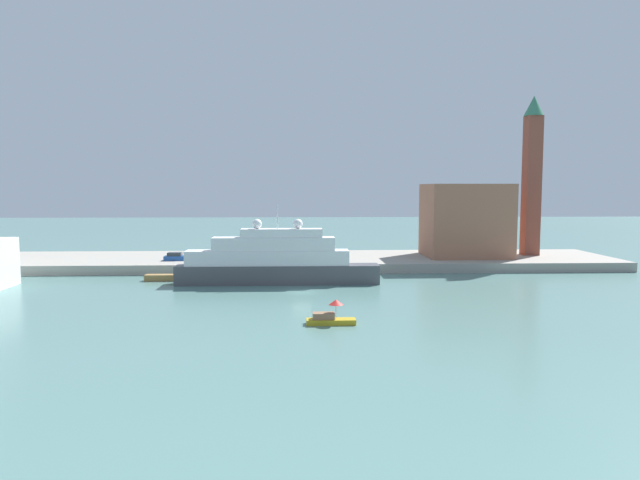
{
  "coord_description": "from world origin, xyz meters",
  "views": [
    {
      "loc": [
        -0.64,
        -74.44,
        13.63
      ],
      "look_at": [
        2.65,
        6.0,
        6.4
      ],
      "focal_mm": 32.13,
      "sensor_mm": 36.0,
      "label": 1
    }
  ],
  "objects_px": {
    "large_yacht": "(275,261)",
    "small_motorboat": "(330,317)",
    "mooring_bollard": "(344,261)",
    "parked_car": "(176,257)",
    "harbor_building": "(466,220)",
    "work_barge": "(164,278)",
    "bell_tower": "(532,171)",
    "person_figure": "(209,255)"
  },
  "relations": [
    {
      "from": "large_yacht",
      "to": "small_motorboat",
      "type": "bearing_deg",
      "value": -75.36
    },
    {
      "from": "work_barge",
      "to": "mooring_bollard",
      "type": "xyz_separation_m",
      "value": [
        27.39,
        6.86,
        1.46
      ]
    },
    {
      "from": "harbor_building",
      "to": "bell_tower",
      "type": "distance_m",
      "value": 15.3
    },
    {
      "from": "work_barge",
      "to": "mooring_bollard",
      "type": "height_order",
      "value": "mooring_bollard"
    },
    {
      "from": "small_motorboat",
      "to": "parked_car",
      "type": "relative_size",
      "value": 1.29
    },
    {
      "from": "parked_car",
      "to": "person_figure",
      "type": "relative_size",
      "value": 2.31
    },
    {
      "from": "harbor_building",
      "to": "parked_car",
      "type": "height_order",
      "value": "harbor_building"
    },
    {
      "from": "large_yacht",
      "to": "mooring_bollard",
      "type": "distance_m",
      "value": 15.03
    },
    {
      "from": "small_motorboat",
      "to": "person_figure",
      "type": "height_order",
      "value": "person_figure"
    },
    {
      "from": "large_yacht",
      "to": "person_figure",
      "type": "relative_size",
      "value": 17.41
    },
    {
      "from": "work_barge",
      "to": "mooring_bollard",
      "type": "relative_size",
      "value": 8.04
    },
    {
      "from": "small_motorboat",
      "to": "person_figure",
      "type": "bearing_deg",
      "value": 114.02
    },
    {
      "from": "large_yacht",
      "to": "work_barge",
      "type": "height_order",
      "value": "large_yacht"
    },
    {
      "from": "bell_tower",
      "to": "person_figure",
      "type": "xyz_separation_m",
      "value": [
        -57.44,
        -4.79,
        -14.52
      ]
    },
    {
      "from": "work_barge",
      "to": "large_yacht",
      "type": "bearing_deg",
      "value": -11.7
    },
    {
      "from": "small_motorboat",
      "to": "harbor_building",
      "type": "relative_size",
      "value": 0.35
    },
    {
      "from": "small_motorboat",
      "to": "bell_tower",
      "type": "bearing_deg",
      "value": 49.39
    },
    {
      "from": "small_motorboat",
      "to": "work_barge",
      "type": "height_order",
      "value": "small_motorboat"
    },
    {
      "from": "small_motorboat",
      "to": "mooring_bollard",
      "type": "xyz_separation_m",
      "value": [
        4.37,
        35.25,
        1.17
      ]
    },
    {
      "from": "harbor_building",
      "to": "bell_tower",
      "type": "height_order",
      "value": "bell_tower"
    },
    {
      "from": "harbor_building",
      "to": "mooring_bollard",
      "type": "relative_size",
      "value": 20.45
    },
    {
      "from": "bell_tower",
      "to": "mooring_bollard",
      "type": "bearing_deg",
      "value": -163.27
    },
    {
      "from": "parked_car",
      "to": "bell_tower",
      "type": "bearing_deg",
      "value": 4.99
    },
    {
      "from": "large_yacht",
      "to": "small_motorboat",
      "type": "distance_m",
      "value": 25.93
    },
    {
      "from": "large_yacht",
      "to": "bell_tower",
      "type": "relative_size",
      "value": 1.01
    },
    {
      "from": "work_barge",
      "to": "harbor_building",
      "type": "relative_size",
      "value": 0.39
    },
    {
      "from": "small_motorboat",
      "to": "harbor_building",
      "type": "bearing_deg",
      "value": 58.76
    },
    {
      "from": "small_motorboat",
      "to": "bell_tower",
      "type": "height_order",
      "value": "bell_tower"
    },
    {
      "from": "work_barge",
      "to": "bell_tower",
      "type": "bearing_deg",
      "value": 15.57
    },
    {
      "from": "person_figure",
      "to": "large_yacht",
      "type": "bearing_deg",
      "value": -53.71
    },
    {
      "from": "bell_tower",
      "to": "harbor_building",
      "type": "bearing_deg",
      "value": -172.97
    },
    {
      "from": "harbor_building",
      "to": "mooring_bollard",
      "type": "xyz_separation_m",
      "value": [
        -22.44,
        -8.94,
        -6.09
      ]
    },
    {
      "from": "person_figure",
      "to": "parked_car",
      "type": "bearing_deg",
      "value": -172.66
    },
    {
      "from": "parked_car",
      "to": "mooring_bollard",
      "type": "xyz_separation_m",
      "value": [
        28.15,
        -4.97,
        -0.23
      ]
    },
    {
      "from": "work_barge",
      "to": "harbor_building",
      "type": "height_order",
      "value": "harbor_building"
    },
    {
      "from": "large_yacht",
      "to": "harbor_building",
      "type": "bearing_deg",
      "value": 29.97
    },
    {
      "from": "small_motorboat",
      "to": "mooring_bollard",
      "type": "bearing_deg",
      "value": 82.93
    },
    {
      "from": "parked_car",
      "to": "harbor_building",
      "type": "bearing_deg",
      "value": 4.49
    },
    {
      "from": "harbor_building",
      "to": "parked_car",
      "type": "bearing_deg",
      "value": -175.51
    },
    {
      "from": "small_motorboat",
      "to": "bell_tower",
      "type": "relative_size",
      "value": 0.17
    },
    {
      "from": "bell_tower",
      "to": "person_figure",
      "type": "relative_size",
      "value": 17.16
    },
    {
      "from": "small_motorboat",
      "to": "parked_car",
      "type": "distance_m",
      "value": 46.74
    }
  ]
}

